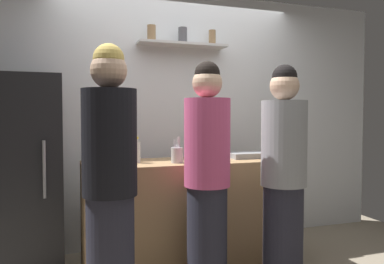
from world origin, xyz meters
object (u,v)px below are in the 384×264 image
Objects in this scene: refrigerator at (24,175)px; person_pink_top at (207,180)px; baking_pan at (247,155)px; wine_bottle_green_glass at (103,150)px; utensil_holder at (177,155)px; person_grey_hoodie at (283,180)px; person_blonde at (110,187)px; wine_bottle_pale_glass at (88,150)px; water_bottle_plastic at (136,151)px.

refrigerator is 0.96× the size of person_pink_top.
wine_bottle_green_glass reaches higher than baking_pan.
person_pink_top reaches higher than utensil_holder.
person_grey_hoodie is 0.99× the size of person_pink_top.
refrigerator is 1.57m from person_pink_top.
person_blonde is at bearing -134.40° from utensil_holder.
refrigerator is 1.30m from utensil_holder.
utensil_holder is 0.13× the size of person_blonde.
refrigerator is 0.57m from wine_bottle_pale_glass.
person_blonde is (-0.63, -0.64, -0.12)m from utensil_holder.
baking_pan is 1.13× the size of wine_bottle_green_glass.
wine_bottle_pale_glass is at bearing -15.55° from refrigerator.
baking_pan is 1.32m from wine_bottle_green_glass.
person_grey_hoodie is at bearing -26.59° from wine_bottle_green_glass.
wine_bottle_pale_glass is at bearing 174.62° from baking_pan.
person_blonde reaches higher than person_grey_hoodie.
wine_bottle_pale_glass is (-1.42, 0.13, 0.08)m from baking_pan.
refrigerator is at bearing 164.45° from wine_bottle_pale_glass.
wine_bottle_pale_glass is 0.94m from person_blonde.
wine_bottle_pale_glass is 1.62m from person_grey_hoodie.
person_pink_top is at bearing -32.99° from refrigerator.
wine_bottle_pale_glass is 0.17× the size of person_pink_top.
person_grey_hoodie is 1.30m from person_blonde.
refrigerator is 5.56× the size of wine_bottle_pale_glass.
wine_bottle_green_glass is 1.43m from person_grey_hoodie.
utensil_holder is 0.13× the size of person_pink_top.
wine_bottle_pale_glass is at bearing 48.83° from person_blonde.
baking_pan is at bearing -15.48° from person_blonde.
wine_bottle_green_glass is 0.23m from wine_bottle_pale_glass.
baking_pan is at bearing 11.45° from utensil_holder.
person_pink_top is (0.70, -0.51, -0.19)m from wine_bottle_green_glass.
utensil_holder is 0.47m from person_pink_top.
refrigerator is 5.54× the size of wine_bottle_green_glass.
utensil_holder is 0.35m from water_bottle_plastic.
person_pink_top is at bearing -35.82° from wine_bottle_green_glass.
person_blonde is 0.76m from person_pink_top.
refrigerator is 1.96m from baking_pan.
person_pink_top is (0.73, 0.21, -0.03)m from person_blonde.
person_blonde is (-1.30, -0.08, 0.04)m from person_grey_hoodie.
person_pink_top is at bearing -52.27° from water_bottle_plastic.
person_blonde reaches higher than utensil_holder.
person_pink_top reaches higher than baking_pan.
refrigerator reaches higher than utensil_holder.
wine_bottle_pale_glass is 0.17× the size of person_blonde.
person_blonde is at bearing -61.22° from refrigerator.
wine_bottle_green_glass is (0.62, -0.35, 0.22)m from refrigerator.
wine_bottle_pale_glass is at bearing 117.07° from wine_bottle_green_glass.
person_grey_hoodie is (0.67, -0.56, -0.15)m from utensil_holder.
person_blonde is (0.58, -1.06, 0.06)m from refrigerator.
person_grey_hoodie is (1.27, -0.63, -0.20)m from wine_bottle_green_glass.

